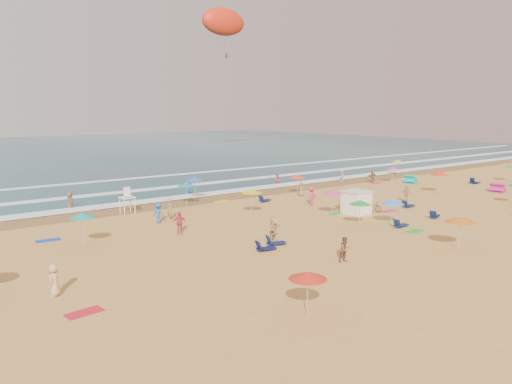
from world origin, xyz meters
TOP-DOWN VIEW (x-y plane):
  - ground at (0.00, 0.00)m, footprint 220.00×220.00m
  - ocean at (0.00, 84.00)m, footprint 220.00×140.00m
  - wet_sand at (0.00, 12.50)m, footprint 220.00×220.00m
  - surf_foam at (0.00, 21.32)m, footprint 200.00×18.70m
  - cabana at (3.05, -1.91)m, footprint 2.00×2.00m
  - cabana_roof at (3.05, -1.91)m, footprint 2.20×2.20m
  - bicycle at (4.95, -2.21)m, footprint 1.09×1.91m
  - lifeguard_stand at (-13.59, 10.43)m, footprint 1.20×1.20m
  - beach_umbrellas at (2.20, -0.54)m, footprint 64.68×30.20m
  - loungers at (7.12, -2.43)m, footprint 42.38×16.11m
  - towels at (1.25, -2.08)m, footprint 45.91×26.03m
  - popup_tents at (24.24, 1.52)m, footprint 4.23×12.35m
  - beachgoers at (-1.72, 4.52)m, footprint 45.53×28.46m
  - parasail at (29.39, 58.52)m, footprint 10.31×3.61m

SIDE VIEW (x-z plane):
  - ground at x=0.00m, z-range 0.00..0.00m
  - ocean at x=0.00m, z-range -0.09..0.09m
  - wet_sand at x=0.00m, z-range 0.01..0.01m
  - towels at x=1.25m, z-range 0.00..0.03m
  - surf_foam at x=0.00m, z-range 0.08..0.12m
  - loungers at x=7.12m, z-range 0.00..0.34m
  - bicycle at x=4.95m, z-range 0.00..0.95m
  - popup_tents at x=24.24m, z-range 0.00..1.20m
  - beachgoers at x=-1.72m, z-range -0.24..1.90m
  - cabana at x=3.05m, z-range 0.00..2.00m
  - lifeguard_stand at x=-13.59m, z-range 0.00..2.10m
  - cabana_roof at x=3.05m, z-range 2.00..2.12m
  - beach_umbrellas at x=2.20m, z-range 1.78..2.50m
  - parasail at x=29.39m, z-range 22.34..32.63m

